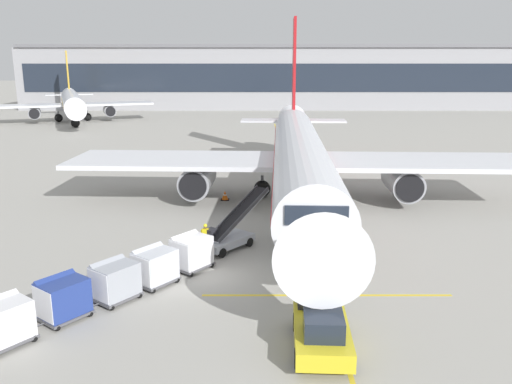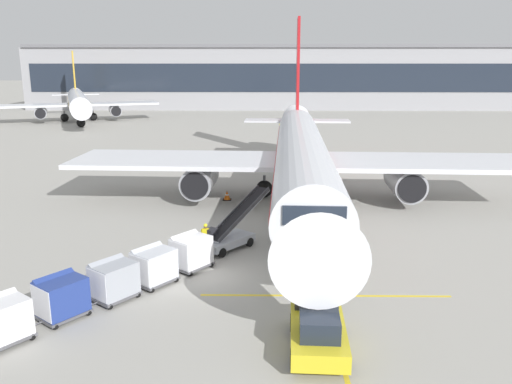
# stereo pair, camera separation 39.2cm
# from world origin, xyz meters

# --- Properties ---
(ground_plane) EXTENTS (600.00, 600.00, 0.00)m
(ground_plane) POSITION_xyz_m (0.00, 0.00, 0.00)
(ground_plane) COLOR #9E9B93
(parked_airplane) EXTENTS (36.63, 47.02, 15.59)m
(parked_airplane) POSITION_xyz_m (5.78, 15.63, 3.73)
(parked_airplane) COLOR silver
(parked_airplane) RESTS_ON ground
(belt_loader) EXTENTS (4.30, 4.77, 3.28)m
(belt_loader) POSITION_xyz_m (0.73, 4.48, 0.90)
(belt_loader) COLOR #A3A8B2
(belt_loader) RESTS_ON ground
(baggage_cart_lead) EXTENTS (2.49, 2.65, 1.91)m
(baggage_cart_lead) POSITION_xyz_m (-1.16, 1.20, 1.00)
(baggage_cart_lead) COLOR #515156
(baggage_cart_lead) RESTS_ON ground
(baggage_cart_second) EXTENTS (2.49, 2.65, 1.91)m
(baggage_cart_second) POSITION_xyz_m (-2.74, -0.83, 1.00)
(baggage_cart_second) COLOR #515156
(baggage_cart_second) RESTS_ON ground
(baggage_cart_third) EXTENTS (2.49, 2.65, 1.91)m
(baggage_cart_third) POSITION_xyz_m (-4.27, -2.62, 1.00)
(baggage_cart_third) COLOR #515156
(baggage_cart_third) RESTS_ON ground
(baggage_cart_fourth) EXTENTS (2.49, 2.65, 1.91)m
(baggage_cart_fourth) POSITION_xyz_m (-6.03, -4.48, 1.00)
(baggage_cart_fourth) COLOR #515156
(baggage_cart_fourth) RESTS_ON ground
(baggage_cart_fifth) EXTENTS (2.49, 2.65, 1.91)m
(baggage_cart_fifth) POSITION_xyz_m (-7.61, -6.61, 1.00)
(baggage_cart_fifth) COLOR #515156
(baggage_cart_fifth) RESTS_ON ground
(pushback_tug) EXTENTS (2.32, 4.50, 1.83)m
(pushback_tug) POSITION_xyz_m (4.87, -7.02, 0.83)
(pushback_tug) COLOR gold
(pushback_tug) RESTS_ON ground
(ground_crew_by_loader) EXTENTS (0.57, 0.27, 1.74)m
(ground_crew_by_loader) POSITION_xyz_m (-1.15, 1.66, 1.00)
(ground_crew_by_loader) COLOR black
(ground_crew_by_loader) RESTS_ON ground
(ground_crew_by_carts) EXTENTS (0.56, 0.33, 1.74)m
(ground_crew_by_carts) POSITION_xyz_m (-0.61, 3.75, 1.00)
(ground_crew_by_carts) COLOR black
(ground_crew_by_carts) RESTS_ON ground
(safety_cone_engine_keepout) EXTENTS (0.68, 0.68, 0.77)m
(safety_cone_engine_keepout) POSITION_xyz_m (-0.18, 15.73, 0.37)
(safety_cone_engine_keepout) COLOR black
(safety_cone_engine_keepout) RESTS_ON ground
(apron_guidance_line_lead_in) EXTENTS (0.20, 110.00, 0.01)m
(apron_guidance_line_lead_in) POSITION_xyz_m (5.71, 14.78, 0.00)
(apron_guidance_line_lead_in) COLOR yellow
(apron_guidance_line_lead_in) RESTS_ON ground
(apron_guidance_line_stop_bar) EXTENTS (12.00, 0.20, 0.01)m
(apron_guidance_line_stop_bar) POSITION_xyz_m (5.74, -2.13, 0.00)
(apron_guidance_line_stop_bar) COLOR yellow
(apron_guidance_line_stop_bar) RESTS_ON ground
(terminal_building) EXTENTS (129.25, 18.55, 14.79)m
(terminal_building) POSITION_xyz_m (12.03, 105.33, 7.34)
(terminal_building) COLOR #939399
(terminal_building) RESTS_ON ground
(distant_airplane) EXTENTS (29.45, 36.94, 13.19)m
(distant_airplane) POSITION_xyz_m (-31.92, 73.09, 3.59)
(distant_airplane) COLOR silver
(distant_airplane) RESTS_ON ground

